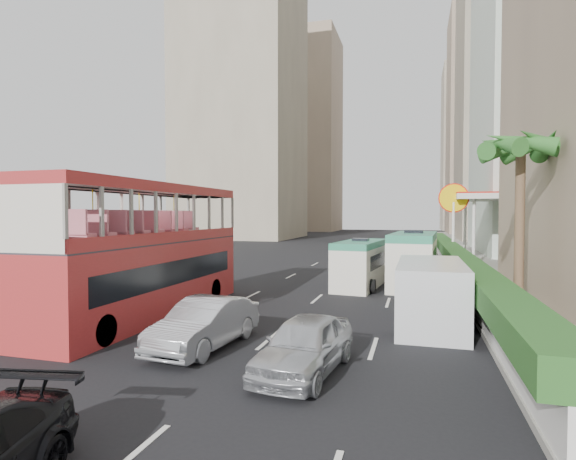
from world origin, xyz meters
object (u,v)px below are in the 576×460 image
(double_decker_bus, at_px, (147,250))
(minibus_far, at_px, (414,260))
(minibus_near, at_px, (360,264))
(shell_station, at_px, (496,229))
(palm_tree, at_px, (519,228))
(panel_van_far, at_px, (415,250))
(car_silver_lane_b, at_px, (305,372))
(van_asset, at_px, (372,269))
(car_silver_lane_a, at_px, (205,348))
(panel_van_near, at_px, (431,294))

(double_decker_bus, distance_m, minibus_far, 14.09)
(minibus_near, relative_size, shell_station, 0.70)
(palm_tree, bearing_deg, minibus_near, 143.11)
(minibus_far, height_order, palm_tree, palm_tree)
(panel_van_far, bearing_deg, shell_station, 3.78)
(double_decker_bus, xyz_separation_m, car_silver_lane_b, (7.36, -4.49, -2.53))
(van_asset, relative_size, minibus_far, 0.79)
(panel_van_far, distance_m, palm_tree, 19.09)
(minibus_far, bearing_deg, palm_tree, -52.56)
(car_silver_lane_b, distance_m, palm_tree, 11.18)
(car_silver_lane_a, relative_size, panel_van_near, 0.78)
(van_asset, height_order, shell_station, shell_station)
(minibus_far, xyz_separation_m, panel_van_far, (0.03, 12.52, -0.44))
(panel_van_near, xyz_separation_m, shell_station, (5.52, 21.63, 1.64))
(palm_tree, bearing_deg, double_decker_bus, -163.84)
(double_decker_bus, distance_m, van_asset, 18.55)
(double_decker_bus, relative_size, minibus_near, 1.97)
(car_silver_lane_a, distance_m, minibus_near, 12.74)
(minibus_far, bearing_deg, minibus_near, -155.91)
(shell_station, bearing_deg, panel_van_far, -175.65)
(car_silver_lane_a, bearing_deg, van_asset, 86.97)
(minibus_near, xyz_separation_m, panel_van_far, (2.78, 13.51, -0.23))
(minibus_near, xyz_separation_m, minibus_far, (2.75, 0.99, 0.21))
(palm_tree, height_order, shell_station, palm_tree)
(panel_van_far, bearing_deg, double_decker_bus, -114.25)
(car_silver_lane_a, bearing_deg, double_decker_bus, 146.21)
(car_silver_lane_a, bearing_deg, car_silver_lane_b, -14.86)
(minibus_far, xyz_separation_m, shell_station, (6.15, 12.98, 1.31))
(panel_van_near, bearing_deg, panel_van_far, 91.83)
(van_asset, bearing_deg, minibus_near, -99.66)
(car_silver_lane_b, bearing_deg, van_asset, 97.61)
(car_silver_lane_b, relative_size, shell_station, 0.51)
(car_silver_lane_a, height_order, car_silver_lane_b, car_silver_lane_a)
(minibus_far, relative_size, palm_tree, 1.02)
(double_decker_bus, distance_m, panel_van_near, 10.66)
(double_decker_bus, height_order, panel_van_far, double_decker_bus)
(van_asset, height_order, minibus_near, minibus_near)
(double_decker_bus, height_order, van_asset, double_decker_bus)
(car_silver_lane_b, xyz_separation_m, shell_station, (8.64, 27.49, 2.75))
(van_asset, distance_m, panel_van_far, 6.33)
(shell_station, bearing_deg, van_asset, -146.30)
(minibus_near, bearing_deg, van_asset, 97.22)
(car_silver_lane_a, xyz_separation_m, minibus_near, (3.04, 12.31, 1.24))
(car_silver_lane_b, distance_m, minibus_far, 14.79)
(car_silver_lane_b, bearing_deg, double_decker_bus, 155.24)
(van_asset, relative_size, minibus_near, 0.93)
(minibus_far, xyz_separation_m, panel_van_near, (0.62, -8.65, -0.34))
(car_silver_lane_a, height_order, panel_van_far, panel_van_far)
(double_decker_bus, xyz_separation_m, panel_van_far, (9.88, 22.53, -1.52))
(car_silver_lane_b, relative_size, palm_tree, 0.64)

